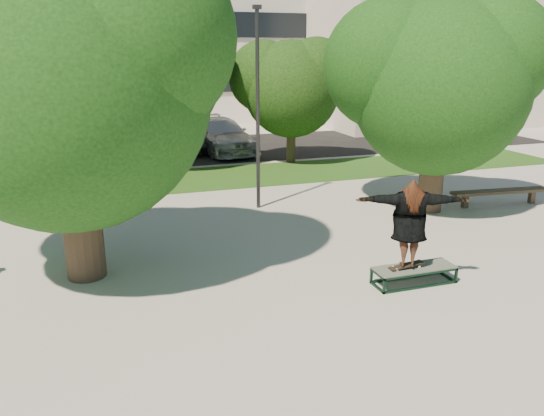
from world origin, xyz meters
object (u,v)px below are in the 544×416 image
object	(u,v)px
car_silver_a	(43,141)
car_dark	(125,142)
car_grey	(184,138)
tree_left	(61,72)
lamppost	(258,108)
car_silver_b	(220,135)
grind_box	(414,275)
bench	(500,193)
tree_right	(436,77)

from	to	relation	value
car_silver_a	car_dark	world-z (taller)	car_silver_a
car_silver_a	car_grey	world-z (taller)	car_silver_a
car_silver_a	car_grey	bearing A→B (deg)	7.63
tree_left	lamppost	bearing A→B (deg)	36.42
lamppost	car_silver_b	world-z (taller)	lamppost
car_grey	lamppost	bearing A→B (deg)	-88.58
car_silver_b	tree_left	bearing A→B (deg)	-122.78
car_silver_a	car_grey	distance (m)	6.59
lamppost	car_grey	world-z (taller)	lamppost
grind_box	car_silver_a	xyz separation A→B (m)	(-8.66, 17.69, 0.59)
bench	car_silver_b	distance (m)	13.85
bench	car_dark	size ratio (longest dim) A/B	0.76
tree_right	grind_box	distance (m)	7.00
bench	grind_box	bearing A→B (deg)	-137.91
tree_left	car_silver_b	bearing A→B (deg)	65.49
grind_box	car_silver_b	bearing A→B (deg)	91.49
tree_right	bench	xyz separation A→B (m)	(2.58, -0.30, -3.67)
bench	car_silver_a	world-z (taller)	car_silver_a
car_grey	car_silver_b	xyz separation A→B (m)	(1.64, -0.93, 0.19)
lamppost	grind_box	size ratio (longest dim) A/B	3.39
grind_box	car_grey	distance (m)	17.71
tree_left	car_grey	distance (m)	16.06
car_silver_a	car_dark	size ratio (longest dim) A/B	1.05
tree_right	car_silver_b	world-z (taller)	tree_right
tree_right	car_silver_b	size ratio (longest dim) A/B	1.15
car_silver_a	car_silver_b	distance (m)	8.29
lamppost	bench	size ratio (longest dim) A/B	1.82
tree_right	car_grey	size ratio (longest dim) A/B	1.43
tree_left	lamppost	distance (m)	6.70
car_silver_a	car_silver_b	world-z (taller)	car_silver_b
tree_left	car_grey	xyz separation A→B (m)	(4.72, 14.88, -3.79)
tree_left	car_silver_b	world-z (taller)	tree_left
grind_box	car_grey	bearing A→B (deg)	96.74
lamppost	car_silver_a	bearing A→B (deg)	122.88
bench	lamppost	bearing A→B (deg)	169.41
tree_left	car_dark	bearing A→B (deg)	82.66
car_silver_a	car_silver_b	bearing A→B (deg)	1.37
car_silver_b	lamppost	bearing A→B (deg)	-104.33
tree_right	bench	bearing A→B (deg)	-6.64
grind_box	car_silver_a	size ratio (longest dim) A/B	0.39
bench	car_silver_a	distance (m)	19.79
tree_right	car_grey	distance (m)	14.43
grind_box	car_dark	world-z (taller)	car_dark
grind_box	bench	bearing A→B (deg)	36.21
tree_left	lamppost	world-z (taller)	tree_left
grind_box	bench	size ratio (longest dim) A/B	0.54
tree_right	car_grey	xyz separation A→B (m)	(-5.49, 12.89, -3.46)
tree_left	grind_box	world-z (taller)	tree_left
car_dark	tree_left	bearing A→B (deg)	-86.43
car_dark	car_grey	distance (m)	3.10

